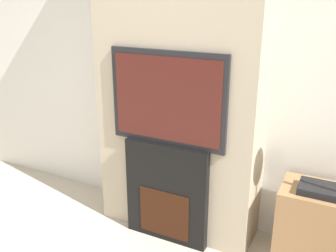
# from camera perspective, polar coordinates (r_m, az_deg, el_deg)

# --- Properties ---
(wall_back) EXTENTS (6.00, 0.06, 2.70)m
(wall_back) POSITION_cam_1_polar(r_m,az_deg,el_deg) (3.08, 3.74, 9.18)
(wall_back) COLOR silver
(wall_back) RESTS_ON ground_plane
(chimney_breast) EXTENTS (1.29, 0.41, 2.70)m
(chimney_breast) POSITION_cam_1_polar(r_m,az_deg,el_deg) (2.87, 1.87, 8.44)
(chimney_breast) COLOR tan
(chimney_breast) RESTS_ON ground_plane
(fireplace) EXTENTS (0.69, 0.15, 0.83)m
(fireplace) POSITION_cam_1_polar(r_m,az_deg,el_deg) (3.02, -0.01, -10.01)
(fireplace) COLOR black
(fireplace) RESTS_ON ground_plane
(television) EXTENTS (0.92, 0.07, 0.71)m
(television) POSITION_cam_1_polar(r_m,az_deg,el_deg) (2.72, -0.03, 4.18)
(television) COLOR black
(television) RESTS_ON fireplace
(media_stand) EXTENTS (0.52, 0.39, 0.67)m
(media_stand) POSITION_cam_1_polar(r_m,az_deg,el_deg) (2.97, 21.47, -14.18)
(media_stand) COLOR #997047
(media_stand) RESTS_ON ground_plane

